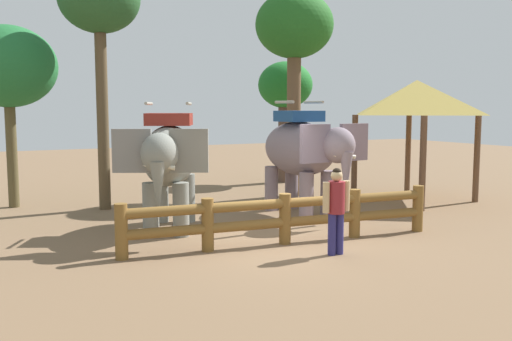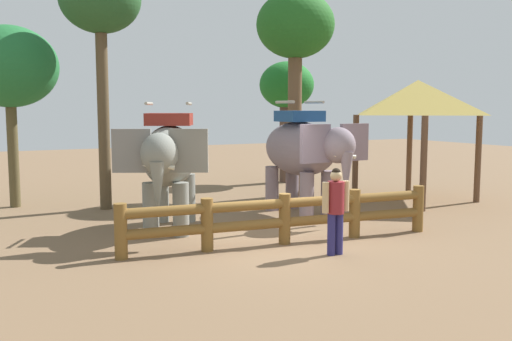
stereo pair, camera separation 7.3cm
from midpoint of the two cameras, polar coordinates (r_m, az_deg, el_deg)
The scene contains 10 objects.
ground_plane at distance 11.77m, azimuth 2.73°, elevation -7.41°, with size 60.00×60.00×0.00m, color brown.
log_fence at distance 11.63m, azimuth 2.78°, elevation -4.53°, with size 6.85×0.91×1.05m.
elephant_near_left at distance 12.88m, azimuth -9.03°, elevation 1.15°, with size 2.66×3.46×2.94m.
elephant_center at distance 14.65m, azimuth 4.73°, elevation 1.94°, with size 1.99×3.49×2.99m.
tourist_woman_in_black at distance 10.81m, azimuth 7.94°, elevation -3.46°, with size 0.59×0.32×1.67m.
thatched_shelter at distance 17.60m, azimuth 15.84°, elevation 6.98°, with size 3.92×3.92×3.63m.
tree_far_left at distance 17.25m, azimuth -23.97°, elevation 9.50°, with size 2.66×2.66×5.08m.
tree_back_center at distance 16.25m, azimuth -15.73°, elevation 15.88°, with size 2.18×2.18×6.66m.
tree_far_right at distance 21.25m, azimuth 2.89°, elevation 8.08°, with size 2.04×2.04×4.53m.
tree_deep_back at distance 18.04m, azimuth 3.79°, elevation 13.88°, with size 2.44×2.44×6.41m.
Camera 1 is at (-5.75, -9.88, 2.79)m, focal length 39.45 mm.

